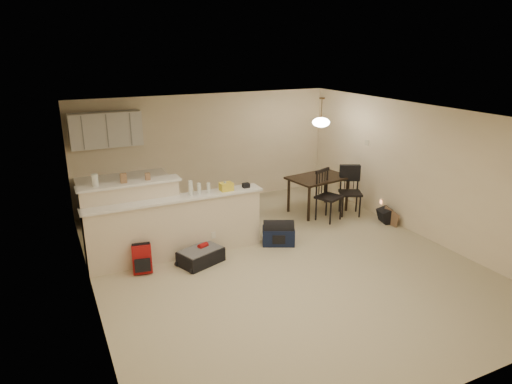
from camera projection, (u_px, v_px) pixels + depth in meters
room at (280, 191)px, 7.43m from camera, size 7.00×7.02×2.50m
breakfast_bar at (161, 225)px, 7.75m from camera, size 3.08×0.58×1.39m
upper_cabinets at (106, 130)px, 9.17m from camera, size 1.40×0.34×0.70m
kitchen_counter at (124, 198)px, 9.59m from camera, size 1.80×0.60×0.90m
thermostat at (367, 143)px, 9.91m from camera, size 0.02×0.12×0.12m
jar at (95, 180)px, 7.20m from camera, size 0.10×0.10×0.20m
cereal_box at (123, 178)px, 7.38m from camera, size 0.10×0.07×0.16m
small_box at (148, 176)px, 7.55m from camera, size 0.08×0.06×0.12m
bottle_a at (191, 188)px, 7.70m from camera, size 0.07×0.07×0.26m
bottle_b at (209, 188)px, 7.85m from camera, size 0.06×0.06×0.18m
bag_lump at (226, 187)px, 7.99m from camera, size 0.22×0.18×0.14m
pouch at (246, 185)px, 8.16m from camera, size 0.12×0.10×0.08m
extra_item_x at (225, 186)px, 7.98m from camera, size 0.05×0.05×0.16m
extra_item_y at (199, 189)px, 7.78m from camera, size 0.06×0.06×0.20m
dining_table at (318, 181)px, 9.93m from camera, size 1.38×1.03×0.79m
pendant_lamp at (321, 122)px, 9.53m from camera, size 0.36×0.36×0.62m
dining_chair_near at (329, 196)px, 9.48m from camera, size 0.60×0.59×1.08m
dining_chair_far at (350, 192)px, 9.79m from camera, size 0.60×0.59×1.04m
suitcase at (201, 256)px, 7.70m from camera, size 0.83×0.68×0.24m
red_backpack at (142, 259)px, 7.37m from camera, size 0.33×0.24×0.46m
navy_duffel at (278, 236)px, 8.42m from camera, size 0.67×0.54×0.32m
black_daypack at (386, 216)px, 9.47m from camera, size 0.31×0.38×0.29m
cardboard_sheet at (391, 217)px, 9.34m from camera, size 0.03×0.42×0.32m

